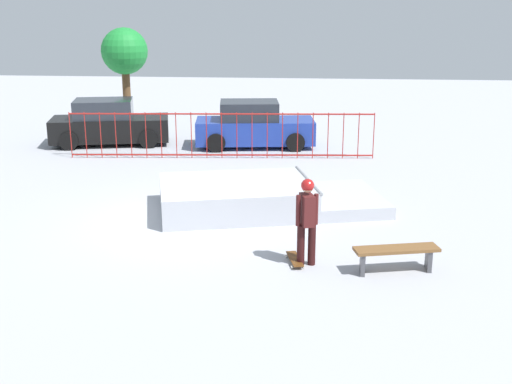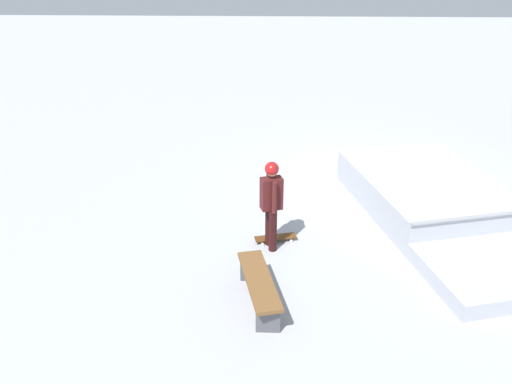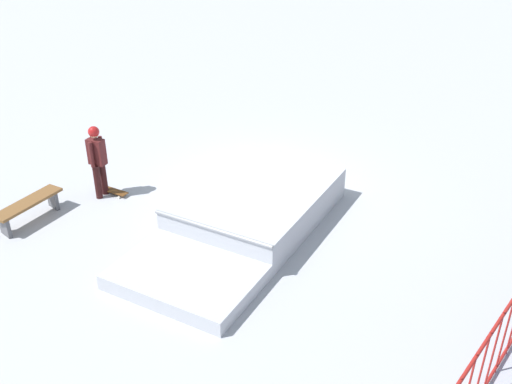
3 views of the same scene
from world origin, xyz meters
The scene contains 5 objects.
ground_plane centered at (0.00, 0.00, 0.00)m, with size 60.00×60.00×0.00m, color #A8AAB2.
skate_ramp centered at (1.58, 0.98, 0.32)m, with size 5.87×3.84×0.74m.
skater centered at (2.87, -2.42, 1.01)m, with size 0.42×0.43×1.73m.
skateboard centered at (2.66, -2.33, 0.08)m, with size 0.40×0.82×0.09m.
park_bench centered at (4.56, -2.59, 0.36)m, with size 1.65×0.76×0.48m.
Camera 2 is at (11.12, -2.41, 5.18)m, focal length 36.15 mm.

